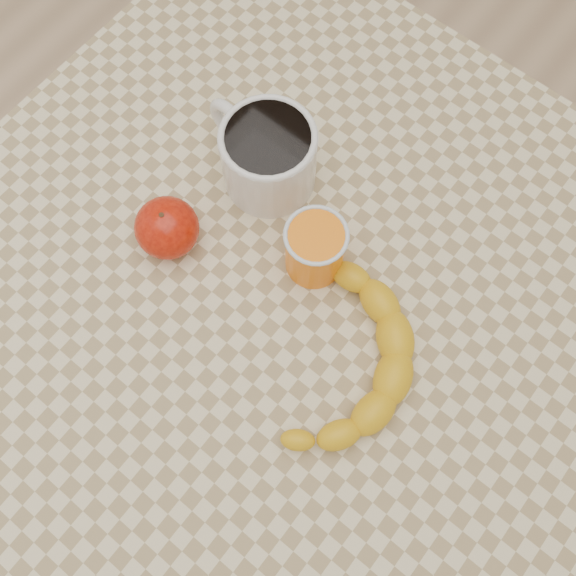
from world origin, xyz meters
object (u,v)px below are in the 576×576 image
Objects in this scene: coffee_mug at (267,154)px; banana at (343,357)px; table at (288,317)px; apple at (167,228)px; orange_juice_glass at (315,249)px.

coffee_mug is 0.52× the size of banana.
table is 5.34× the size of coffee_mug.
apple reaches higher than table.
orange_juice_glass is at bearing 28.81° from apple.
table is 0.13m from orange_juice_glass.
table is 2.76× the size of banana.
table is at bearing -42.24° from coffee_mug.
banana is at bearing -31.45° from coffee_mug.
banana is (0.09, -0.02, 0.11)m from table.
apple is (-0.14, -0.03, 0.12)m from table.
apple is 0.31× the size of banana.
coffee_mug reaches higher than table.
apple is at bearing -167.61° from table.
banana is (0.23, 0.01, -0.01)m from apple.
coffee_mug is at bearing 125.77° from banana.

